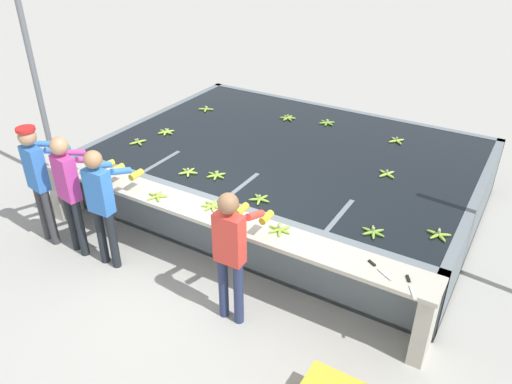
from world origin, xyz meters
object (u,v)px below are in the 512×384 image
at_px(banana_bunch_floating_4, 373,232).
at_px(banana_bunch_ledge_1, 280,229).
at_px(banana_bunch_ledge_2, 212,206).
at_px(worker_0, 39,174).
at_px(banana_bunch_floating_5, 387,174).
at_px(worker_2, 102,198).
at_px(banana_bunch_floating_7, 216,175).
at_px(banana_bunch_floating_2, 260,199).
at_px(banana_bunch_floating_3, 138,142).
at_px(worker_3, 231,246).
at_px(banana_bunch_floating_6, 206,109).
at_px(support_post_left, 38,90).
at_px(knife_1, 410,283).
at_px(banana_bunch_floating_11, 396,141).
at_px(banana_bunch_floating_9, 327,123).
at_px(banana_bunch_floating_8, 288,118).
at_px(banana_bunch_floating_10, 439,234).
at_px(banana_bunch_floating_0, 166,132).
at_px(knife_0, 376,267).
at_px(worker_1, 70,185).
at_px(banana_bunch_ledge_0, 157,196).
at_px(banana_bunch_floating_1, 188,172).

distance_m(banana_bunch_floating_4, banana_bunch_ledge_1, 1.05).
bearing_deg(banana_bunch_ledge_2, worker_0, -163.64).
relative_size(banana_bunch_floating_4, banana_bunch_floating_5, 1.06).
distance_m(worker_2, banana_bunch_floating_7, 1.52).
relative_size(banana_bunch_floating_2, banana_bunch_floating_3, 1.04).
relative_size(worker_3, banana_bunch_floating_4, 5.82).
height_order(banana_bunch_floating_6, banana_bunch_ledge_2, banana_bunch_ledge_2).
distance_m(worker_0, banana_bunch_floating_3, 1.64).
distance_m(banana_bunch_floating_3, banana_bunch_floating_4, 3.98).
bearing_deg(support_post_left, knife_1, -6.46).
height_order(worker_2, banana_bunch_floating_11, worker_2).
height_order(banana_bunch_floating_9, banana_bunch_ledge_1, banana_bunch_ledge_1).
relative_size(worker_0, banana_bunch_floating_3, 6.38).
height_order(banana_bunch_floating_6, banana_bunch_floating_8, same).
bearing_deg(support_post_left, banana_bunch_floating_9, 35.43).
bearing_deg(banana_bunch_floating_6, banana_bunch_floating_3, -91.88).
xyz_separation_m(banana_bunch_floating_2, banana_bunch_floating_11, (0.92, 2.63, 0.00)).
bearing_deg(banana_bunch_floating_3, worker_2, -60.86).
relative_size(banana_bunch_floating_11, support_post_left, 0.07).
relative_size(banana_bunch_floating_10, banana_bunch_floating_11, 1.15).
height_order(banana_bunch_floating_4, banana_bunch_floating_9, same).
distance_m(banana_bunch_floating_4, banana_bunch_floating_9, 3.24).
relative_size(worker_3, banana_bunch_ledge_1, 5.83).
height_order(banana_bunch_floating_0, knife_0, banana_bunch_floating_0).
bearing_deg(banana_bunch_floating_2, banana_bunch_floating_3, 168.44).
xyz_separation_m(worker_3, banana_bunch_floating_8, (-1.27, 3.68, -0.06)).
distance_m(worker_1, banana_bunch_ledge_0, 1.13).
relative_size(banana_bunch_floating_0, banana_bunch_floating_5, 1.06).
distance_m(banana_bunch_floating_3, banana_bunch_floating_8, 2.58).
distance_m(banana_bunch_ledge_0, banana_bunch_ledge_1, 1.69).
bearing_deg(banana_bunch_floating_0, knife_1, -20.46).
distance_m(banana_bunch_floating_1, banana_bunch_floating_2, 1.22).
distance_m(worker_3, banana_bunch_ledge_1, 0.66).
bearing_deg(banana_bunch_floating_4, banana_bunch_floating_3, 173.20).
bearing_deg(banana_bunch_floating_8, banana_bunch_floating_3, -125.94).
relative_size(banana_bunch_floating_1, banana_bunch_floating_11, 1.17).
bearing_deg(banana_bunch_floating_7, banana_bunch_floating_10, 2.48).
xyz_separation_m(banana_bunch_floating_3, banana_bunch_ledge_2, (2.08, -0.95, 0.00)).
relative_size(banana_bunch_floating_0, banana_bunch_floating_2, 1.02).
bearing_deg(banana_bunch_floating_11, banana_bunch_floating_3, -148.20).
relative_size(banana_bunch_floating_3, banana_bunch_floating_4, 0.95).
distance_m(banana_bunch_floating_6, banana_bunch_ledge_2, 3.34).
distance_m(banana_bunch_floating_6, banana_bunch_floating_8, 1.51).
xyz_separation_m(banana_bunch_floating_3, knife_1, (4.56, -1.12, -0.01)).
bearing_deg(banana_bunch_floating_4, banana_bunch_floating_10, 27.06).
bearing_deg(banana_bunch_floating_7, support_post_left, -177.20).
height_order(banana_bunch_floating_3, banana_bunch_ledge_1, banana_bunch_ledge_1).
bearing_deg(banana_bunch_floating_8, worker_0, -114.98).
xyz_separation_m(banana_bunch_floating_7, banana_bunch_ledge_0, (-0.31, -0.85, 0.00)).
bearing_deg(banana_bunch_floating_11, banana_bunch_floating_2, -109.28).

